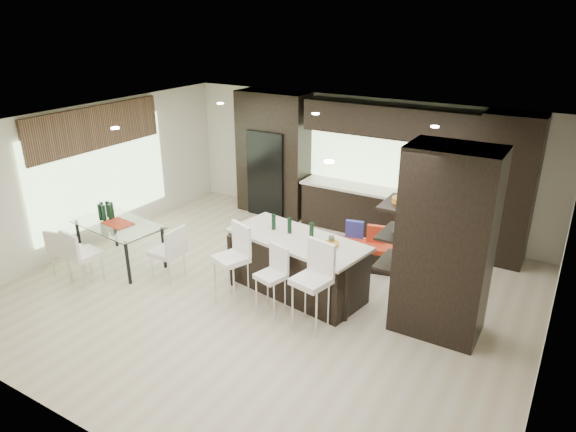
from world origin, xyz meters
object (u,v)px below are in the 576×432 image
Objects in this scene: floor_vase at (330,268)px; bench at (364,255)px; kitchen_island at (297,265)px; chair_far at (66,253)px; chair_end at (168,255)px; stool_left at (231,273)px; dining_table at (121,244)px; chair_near at (85,258)px; stool_mid at (271,288)px; stool_right at (311,296)px.

bench is at bearing 88.84° from floor_vase.
kitchen_island is 4.01m from chair_far.
floor_vase reaches higher than chair_end.
bench is at bearing 79.51° from stool_left.
stool_left reaches higher than dining_table.
dining_table is 1.83× the size of chair_near.
bench is at bearing 36.26° from dining_table.
stool_mid is 2.22m from bench.
stool_mid is (0.70, 0.04, -0.08)m from stool_left.
floor_vase reaches higher than stool_mid.
kitchen_island is 2.15× the size of stool_right.
chair_far is (-4.29, -1.56, -0.15)m from floor_vase.
floor_vase is (0.58, 0.82, 0.11)m from stool_mid.
chair_near is at bearing -82.73° from dining_table.
stool_left is 0.97× the size of stool_right.
stool_mid reaches higher than bench.
floor_vase reaches higher than chair_far.
floor_vase is at bearing -104.62° from bench.
stool_right is 0.66× the size of dining_table.
floor_vase is at bearing 13.15° from kitchen_island.
floor_vase is 1.37× the size of chair_far.
floor_vase is 4.11m from chair_near.
chair_end reaches higher than chair_far.
stool_mid is at bearing -80.26° from kitchen_island.
chair_end is (1.13, 0.77, 0.00)m from chair_near.
stool_right reaches higher than dining_table.
kitchen_island is 2.58× the size of chair_near.
stool_mid is 0.73× the size of bench.
stool_left is 2.61m from chair_near.
kitchen_island reaches higher than dining_table.
stool_right is 0.89× the size of bench.
stool_left is 1.38m from chair_end.
stool_mid is 0.54× the size of dining_table.
chair_end is (1.64, 0.75, 0.05)m from chair_far.
stool_right is 2.78m from chair_end.
stool_right reaches higher than chair_near.
kitchen_island is at bearing 104.88° from stool_mid.
stool_left is 1.54m from floor_vase.
stool_left is at bearing -162.14° from stool_mid.
chair_far is (-4.32, -2.86, 0.17)m from bench.
chair_near is (-3.21, -0.76, 0.01)m from stool_mid.
dining_table is at bearing -160.38° from stool_left.
chair_end is at bearing -163.12° from floor_vase.
floor_vase is 3.88m from dining_table.
chair_far is at bearing -146.13° from stool_left.
dining_table is 1.81× the size of chair_end.
floor_vase is at bearing 54.37° from stool_left.
bench is 4.79m from chair_near.
stool_right reaches higher than stool_mid.
kitchen_island is 2.08× the size of floor_vase.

